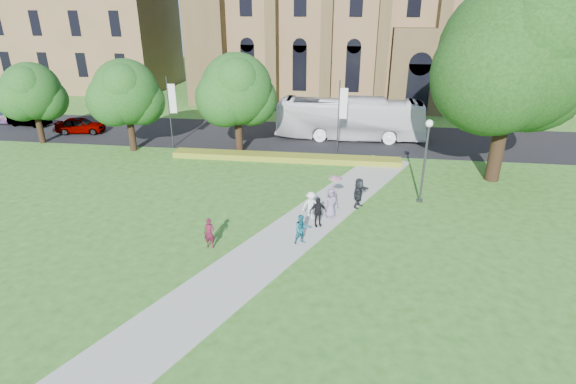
# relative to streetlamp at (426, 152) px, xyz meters

# --- Properties ---
(ground) EXTENTS (160.00, 160.00, 0.00)m
(ground) POSITION_rel_streetlamp_xyz_m (-7.50, -6.50, -3.30)
(ground) COLOR #2D5F1C
(ground) RESTS_ON ground
(road) EXTENTS (160.00, 10.00, 0.02)m
(road) POSITION_rel_streetlamp_xyz_m (-7.50, 13.50, -3.29)
(road) COLOR black
(road) RESTS_ON ground
(footpath) EXTENTS (15.58, 28.54, 0.04)m
(footpath) POSITION_rel_streetlamp_xyz_m (-7.50, -5.50, -3.28)
(footpath) COLOR #B2B2A8
(footpath) RESTS_ON ground
(flower_hedge) EXTENTS (18.00, 1.40, 0.45)m
(flower_hedge) POSITION_rel_streetlamp_xyz_m (-9.50, 6.70, -3.07)
(flower_hedge) COLOR #B29123
(flower_hedge) RESTS_ON ground
(building_west) EXTENTS (22.00, 14.00, 18.30)m
(building_west) POSITION_rel_streetlamp_xyz_m (-41.50, 35.50, 5.91)
(building_west) COLOR brown
(building_west) RESTS_ON ground
(streetlamp) EXTENTS (0.44, 0.44, 5.24)m
(streetlamp) POSITION_rel_streetlamp_xyz_m (0.00, 0.00, 0.00)
(streetlamp) COLOR #38383D
(streetlamp) RESTS_ON ground
(large_tree) EXTENTS (9.60, 9.60, 13.20)m
(large_tree) POSITION_rel_streetlamp_xyz_m (5.50, 4.50, 5.07)
(large_tree) COLOR #332114
(large_tree) RESTS_ON ground
(street_tree_0) EXTENTS (5.20, 5.20, 7.50)m
(street_tree_0) POSITION_rel_streetlamp_xyz_m (-22.50, 7.50, 1.58)
(street_tree_0) COLOR #332114
(street_tree_0) RESTS_ON ground
(street_tree_1) EXTENTS (5.60, 5.60, 8.05)m
(street_tree_1) POSITION_rel_streetlamp_xyz_m (-13.50, 8.00, 1.93)
(street_tree_1) COLOR #332114
(street_tree_1) RESTS_ON ground
(street_tree_2) EXTENTS (4.80, 4.80, 6.95)m
(street_tree_2) POSITION_rel_streetlamp_xyz_m (-31.50, 8.50, 1.23)
(street_tree_2) COLOR #332114
(street_tree_2) RESTS_ON ground
(banner_pole_0) EXTENTS (0.70, 0.10, 6.00)m
(banner_pole_0) POSITION_rel_streetlamp_xyz_m (-5.39, 8.70, 0.09)
(banner_pole_0) COLOR #38383D
(banner_pole_0) RESTS_ON ground
(banner_pole_1) EXTENTS (0.70, 0.10, 6.00)m
(banner_pole_1) POSITION_rel_streetlamp_xyz_m (-19.39, 8.70, 0.09)
(banner_pole_1) COLOR #38383D
(banner_pole_1) RESTS_ON ground
(tour_coach) EXTENTS (13.23, 3.13, 3.68)m
(tour_coach) POSITION_rel_streetlamp_xyz_m (-4.58, 13.38, -1.43)
(tour_coach) COLOR silver
(tour_coach) RESTS_ON road
(car_0) EXTENTS (4.64, 2.43, 1.51)m
(car_0) POSITION_rel_streetlamp_xyz_m (-29.80, 11.85, -2.52)
(car_0) COLOR gray
(car_0) RESTS_ON road
(car_1) EXTENTS (4.31, 1.91, 1.38)m
(car_1) POSITION_rel_streetlamp_xyz_m (-36.41, 13.66, -2.59)
(car_1) COLOR gray
(car_1) RESTS_ON road
(car_2) EXTENTS (4.94, 2.02, 1.43)m
(car_2) POSITION_rel_streetlamp_xyz_m (-39.53, 14.40, -2.56)
(car_2) COLOR gray
(car_2) RESTS_ON road
(pedestrian_0) EXTENTS (0.58, 0.38, 1.58)m
(pedestrian_0) POSITION_rel_streetlamp_xyz_m (-11.37, -7.30, -2.47)
(pedestrian_0) COLOR #501226
(pedestrian_0) RESTS_ON footpath
(pedestrian_1) EXTENTS (0.97, 0.90, 1.60)m
(pedestrian_1) POSITION_rel_streetlamp_xyz_m (-6.80, -6.28, -2.46)
(pedestrian_1) COLOR #155B6D
(pedestrian_1) RESTS_ON footpath
(pedestrian_2) EXTENTS (1.21, 0.96, 1.64)m
(pedestrian_2) POSITION_rel_streetlamp_xyz_m (-6.58, -3.31, -2.44)
(pedestrian_2) COLOR silver
(pedestrian_2) RESTS_ON footpath
(pedestrian_3) EXTENTS (1.07, 0.78, 1.69)m
(pedestrian_3) POSITION_rel_streetlamp_xyz_m (-6.13, -4.21, -2.41)
(pedestrian_3) COLOR black
(pedestrian_3) RESTS_ON footpath
(pedestrian_4) EXTENTS (1.04, 0.96, 1.78)m
(pedestrian_4) POSITION_rel_streetlamp_xyz_m (-5.45, -3.03, -2.36)
(pedestrian_4) COLOR slate
(pedestrian_4) RESTS_ON footpath
(pedestrian_5) EXTENTS (1.27, 1.79, 1.86)m
(pedestrian_5) POSITION_rel_streetlamp_xyz_m (-3.85, -1.41, -2.33)
(pedestrian_5) COLOR black
(pedestrian_5) RESTS_ON footpath
(parasol) EXTENTS (0.89, 0.89, 0.67)m
(parasol) POSITION_rel_streetlamp_xyz_m (-5.27, -2.93, -1.14)
(parasol) COLOR #E09EBC
(parasol) RESTS_ON pedestrian_4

